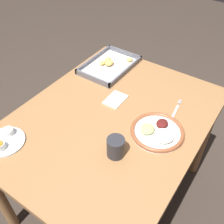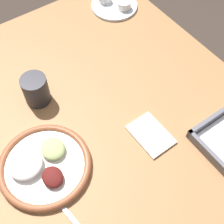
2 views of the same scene
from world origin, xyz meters
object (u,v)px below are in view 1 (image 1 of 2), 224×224
Objects in this scene: dinner_plate at (158,132)px; fork at (174,114)px; napkin at (115,100)px; baking_tray at (110,65)px; drinking_cup at (116,147)px; saucer_plate at (5,141)px.

dinner_plate is 1.15× the size of fork.
napkin is (0.09, 0.30, -0.01)m from dinner_plate.
drinking_cup is at bearing -143.09° from baking_tray.
fork is at bearing -108.11° from baking_tray.
napkin is (0.30, 0.20, -0.04)m from drinking_cup.
baking_tray reaches higher than fork.
fork is 0.40m from drinking_cup.
drinking_cup reaches higher than dinner_plate.
saucer_plate is at bearing 129.85° from fork.
napkin is at bearing 96.59° from fork.
baking_tray is 2.79× the size of napkin.
saucer_plate is 1.89× the size of drinking_cup.
drinking_cup is 0.73× the size of napkin.
dinner_plate reaches higher than fork.
fork is 2.34× the size of drinking_cup.
drinking_cup is at bearing 156.97° from fork.
saucer_plate is at bearing 154.88° from napkin.
saucer_plate is 1.38× the size of napkin.
napkin is (-0.25, -0.21, -0.01)m from baking_tray.
dinner_plate is 2.68× the size of drinking_cup.
dinner_plate reaches higher than baking_tray.
drinking_cup reaches higher than napkin.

